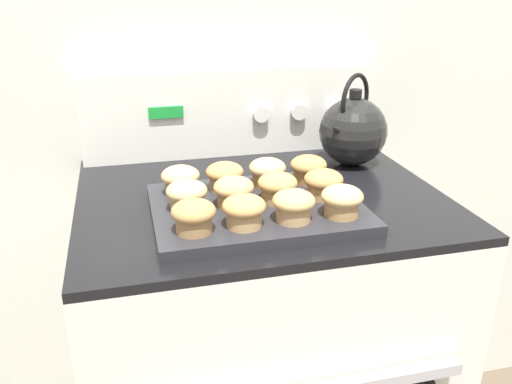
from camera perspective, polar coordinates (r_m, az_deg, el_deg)
name	(u,v)px	position (r m, az deg, el deg)	size (l,w,h in m)	color
wall_back	(226,45)	(1.41, -3.15, 15.21)	(8.00, 0.05, 2.40)	silver
stove_range	(259,368)	(1.40, 0.33, -18.06)	(0.76, 0.66, 0.93)	white
control_panel	(232,112)	(1.39, -2.53, 8.39)	(0.74, 0.07, 0.22)	white
muffin_pan	(257,209)	(1.05, 0.06, -1.77)	(0.40, 0.31, 0.02)	#28282D
muffin_r0_c0	(194,216)	(0.93, -6.58, -2.47)	(0.08, 0.08, 0.06)	#A37A4C
muffin_r0_c1	(244,210)	(0.94, -1.27, -1.93)	(0.08, 0.08, 0.06)	tan
muffin_r0_c2	(294,205)	(0.97, 3.99, -1.36)	(0.08, 0.08, 0.06)	tan
muffin_r0_c3	(342,200)	(1.00, 9.05, -0.85)	(0.08, 0.08, 0.06)	tan
muffin_r1_c0	(187,195)	(1.01, -7.29, -0.31)	(0.08, 0.08, 0.06)	tan
muffin_r1_c1	(234,191)	(1.03, -2.36, 0.10)	(0.08, 0.08, 0.06)	tan
muffin_r1_c2	(278,187)	(1.05, 2.28, 0.57)	(0.08, 0.08, 0.06)	tan
muffin_r1_c3	(323,183)	(1.07, 7.11, 0.94)	(0.08, 0.08, 0.06)	tan
muffin_r2_c0	(181,179)	(1.09, -7.95, 1.33)	(0.08, 0.08, 0.06)	olive
muffin_r2_c1	(225,175)	(1.11, -3.31, 1.75)	(0.08, 0.08, 0.06)	tan
muffin_r2_c2	(267,171)	(1.13, 1.21, 2.21)	(0.08, 0.08, 0.06)	olive
muffin_r2_c3	(308,168)	(1.15, 5.55, 2.51)	(0.08, 0.08, 0.06)	olive
tea_kettle	(353,130)	(1.33, 10.16, 6.41)	(0.18, 0.16, 0.22)	black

